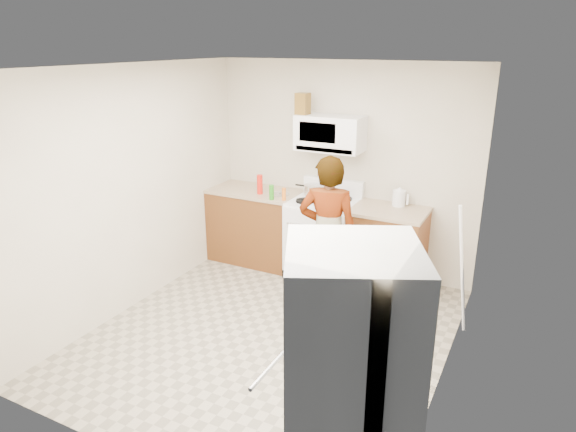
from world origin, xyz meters
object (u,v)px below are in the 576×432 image
Objects in this scene: gas_range at (323,236)px; saucepan at (313,190)px; microwave at (330,133)px; person at (328,235)px; kettle at (399,198)px; fridge at (349,388)px.

saucepan is (-0.18, 0.09, 0.53)m from gas_range.
person is at bearing -67.56° from microwave.
fridge is at bearing -94.24° from kettle.
person is 1.08m from kettle.
gas_range is at bearing -90.00° from microwave.
microwave is 4.27× the size of kettle.
gas_range is 0.92m from person.
kettle is at bearing 5.64° from saucepan.
kettle is at bearing -129.10° from person.
fridge reaches higher than person.
kettle is (-0.60, 3.17, 0.17)m from fridge.
person reaches higher than saucepan.
kettle is (0.83, 0.06, -0.68)m from microwave.
gas_range is at bearing 90.58° from fridge.
microwave reaches higher than fridge.
kettle is at bearing 4.12° from microwave.
saucepan is (-1.61, 3.07, 0.16)m from fridge.
microwave is at bearing 12.35° from saucepan.
gas_range is 5.32× the size of saucepan.
person is 1.03m from saucepan.
person is 9.31× the size of kettle.
kettle reaches higher than saucepan.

